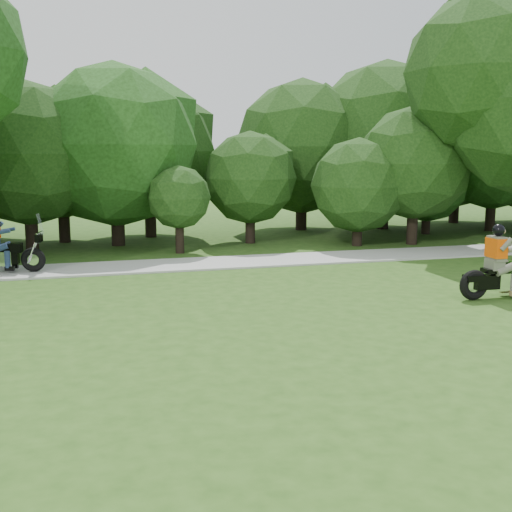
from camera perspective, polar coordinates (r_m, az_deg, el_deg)
name	(u,v)px	position (r m, az deg, el deg)	size (l,w,h in m)	color
ground	(339,327)	(13.51, 7.43, -6.26)	(100.00, 100.00, 0.00)	#284C15
walkway	(243,262)	(20.92, -1.14, -0.51)	(60.00, 2.20, 0.06)	#ADADA8
tree_line	(236,150)	(27.17, -1.79, 9.36)	(40.21, 12.27, 7.67)	black
chopper_motorcycle	(503,271)	(16.91, 21.07, -1.25)	(2.60, 0.69, 1.86)	black
touring_motorcycle	(0,251)	(20.30, -21.83, 0.45)	(2.33, 1.00, 1.79)	black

